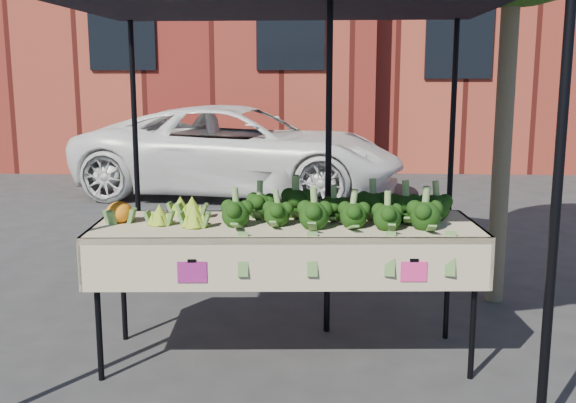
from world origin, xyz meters
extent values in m
plane|color=#2A2A2D|center=(0.00, 0.00, 0.00)|extent=(90.00, 90.00, 0.00)
cube|color=#C1B095|center=(-0.04, 0.01, 0.45)|extent=(2.45, 0.98, 0.90)
cube|color=#F22D8C|center=(-0.58, -0.39, 0.70)|extent=(0.17, 0.01, 0.12)
cube|color=#EA2C7E|center=(0.70, -0.39, 0.70)|extent=(0.17, 0.01, 0.12)
ellipsoid|color=black|center=(0.29, 0.04, 1.02)|extent=(1.45, 0.55, 0.23)
ellipsoid|color=#AABA34|center=(-0.70, 0.05, 0.99)|extent=(0.41, 0.55, 0.18)
ellipsoid|color=orange|center=(-1.09, -0.04, 0.98)|extent=(0.18, 0.18, 0.16)
imported|color=white|center=(-1.14, 6.05, 2.45)|extent=(1.65, 2.42, 4.91)
camera|label=1|loc=(0.25, -4.13, 1.82)|focal=42.17mm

